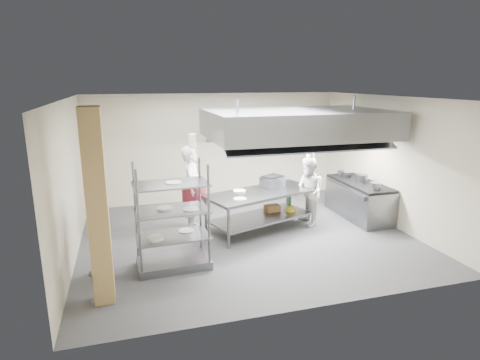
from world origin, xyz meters
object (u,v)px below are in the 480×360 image
object	(u,v)px
pass_rack	(172,216)
stockpot	(362,178)
cooking_range	(359,201)
chef_plating	(98,232)
chef_head	(193,189)
griddle	(272,182)
island	(261,211)
chef_line	(308,192)

from	to	relation	value
pass_rack	stockpot	distance (m)	5.07
cooking_range	chef_plating	bearing A→B (deg)	-166.23
chef_head	chef_plating	size ratio (longest dim) A/B	1.22
cooking_range	stockpot	bearing A→B (deg)	-26.46
pass_rack	chef_head	size ratio (longest dim) A/B	1.01
chef_head	griddle	xyz separation A→B (m)	(1.88, -0.11, 0.06)
pass_rack	chef_plating	size ratio (longest dim) A/B	1.22
griddle	pass_rack	bearing A→B (deg)	-173.14
island	chef_plating	xyz separation A→B (m)	(-3.44, -1.31, 0.34)
cooking_range	griddle	world-z (taller)	griddle
island	chef_plating	bearing A→B (deg)	-178.13
griddle	cooking_range	bearing A→B (deg)	-30.30
chef_head	chef_line	bearing A→B (deg)	-79.54
chef_line	griddle	distance (m)	0.87
chef_plating	stockpot	bearing A→B (deg)	82.19
cooking_range	stockpot	distance (m)	0.58
cooking_range	griddle	size ratio (longest dim) A/B	4.05
stockpot	pass_rack	bearing A→B (deg)	-162.82
cooking_range	chef_head	size ratio (longest dim) A/B	1.03
island	chef_head	xyz separation A→B (m)	(-1.49, 0.45, 0.52)
chef_line	pass_rack	bearing A→B (deg)	-67.27
cooking_range	stockpot	size ratio (longest dim) A/B	6.98
chef_line	chef_plating	bearing A→B (deg)	-73.22
pass_rack	griddle	distance (m)	3.05
island	chef_line	size ratio (longest dim) A/B	1.58
cooking_range	griddle	bearing A→B (deg)	176.04
griddle	island	bearing A→B (deg)	-164.99
cooking_range	chef_head	xyz separation A→B (m)	(-4.13, 0.27, 0.55)
chef_line	stockpot	world-z (taller)	chef_line
pass_rack	stockpot	bearing A→B (deg)	14.49
stockpot	chef_head	bearing A→B (deg)	176.14
chef_plating	chef_line	bearing A→B (deg)	84.62
chef_line	chef_plating	world-z (taller)	chef_line
griddle	stockpot	world-z (taller)	griddle
chef_line	chef_head	bearing A→B (deg)	-98.58
cooking_range	stockpot	world-z (taller)	stockpot
cooking_range	chef_plating	world-z (taller)	chef_plating
cooking_range	chef_plating	size ratio (longest dim) A/B	1.25
pass_rack	stockpot	size ratio (longest dim) A/B	6.82
pass_rack	griddle	size ratio (longest dim) A/B	3.96
island	griddle	size ratio (longest dim) A/B	5.18
cooking_range	chef_line	world-z (taller)	chef_line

